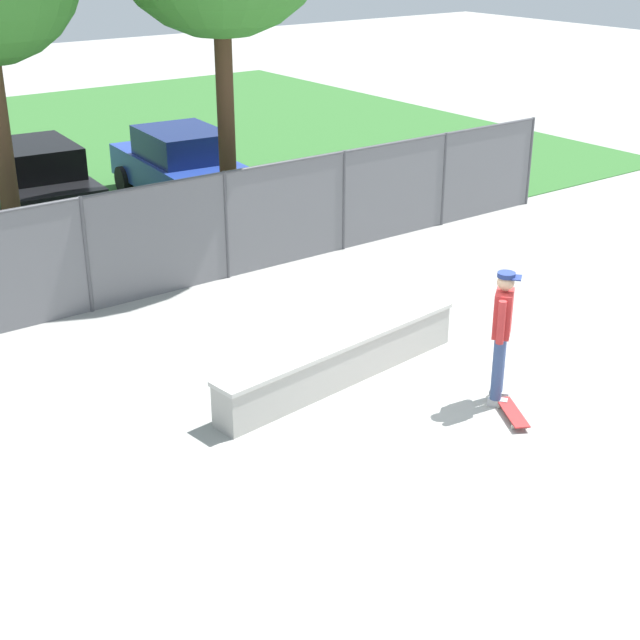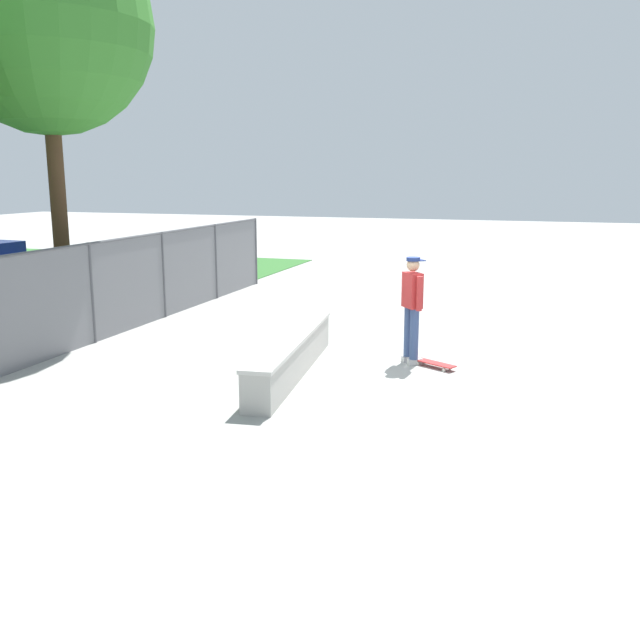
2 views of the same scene
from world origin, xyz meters
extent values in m
plane|color=#9E9E99|center=(0.00, 0.00, 0.00)|extent=(80.00, 80.00, 0.00)
cube|color=#336B2D|center=(0.00, 15.95, 0.01)|extent=(27.68, 20.00, 0.02)
cube|color=#A8A59E|center=(-0.85, 1.25, 0.29)|extent=(4.17, 0.94, 0.58)
cube|color=beige|center=(-0.85, 1.25, 0.61)|extent=(4.22, 0.98, 0.06)
cube|color=beige|center=(0.55, -0.42, 0.05)|extent=(0.25, 0.27, 0.10)
cube|color=beige|center=(0.38, -0.56, 0.05)|extent=(0.25, 0.27, 0.10)
cylinder|color=#384C7A|center=(0.53, -0.40, 0.54)|extent=(0.15, 0.15, 0.88)
cylinder|color=#384C7A|center=(0.36, -0.53, 0.54)|extent=(0.15, 0.15, 0.88)
cube|color=red|center=(0.45, -0.46, 1.28)|extent=(0.43, 0.41, 0.60)
cylinder|color=red|center=(0.64, -0.31, 1.26)|extent=(0.10, 0.10, 0.58)
cylinder|color=red|center=(0.25, -0.62, 1.26)|extent=(0.10, 0.10, 0.58)
sphere|color=tan|center=(0.45, -0.46, 1.71)|extent=(0.22, 0.22, 0.22)
cylinder|color=navy|center=(0.45, -0.46, 1.81)|extent=(0.23, 0.23, 0.06)
cube|color=navy|center=(0.53, -0.57, 1.78)|extent=(0.23, 0.22, 0.02)
cube|color=red|center=(0.30, -0.90, 0.08)|extent=(0.55, 0.80, 0.02)
cube|color=#B2B2B7|center=(0.17, -1.14, 0.06)|extent=(0.15, 0.12, 0.02)
cube|color=#B2B2B7|center=(0.43, -0.66, 0.06)|extent=(0.15, 0.12, 0.02)
cylinder|color=silver|center=(0.10, -1.10, 0.03)|extent=(0.05, 0.06, 0.05)
cylinder|color=silver|center=(0.24, -1.18, 0.03)|extent=(0.05, 0.06, 0.05)
cylinder|color=silver|center=(0.35, -0.62, 0.03)|extent=(0.05, 0.06, 0.05)
cylinder|color=silver|center=(0.50, -0.70, 0.03)|extent=(0.05, 0.06, 0.05)
cylinder|color=#4C4C51|center=(-2.61, 5.65, 0.97)|extent=(0.07, 0.07, 1.95)
cylinder|color=#4C4C51|center=(0.00, 5.65, 0.97)|extent=(0.07, 0.07, 1.95)
cylinder|color=#4C4C51|center=(2.61, 5.65, 0.97)|extent=(0.07, 0.07, 1.95)
cylinder|color=#4C4C51|center=(5.23, 5.65, 0.97)|extent=(0.07, 0.07, 1.95)
cylinder|color=#4C4C51|center=(7.84, 5.65, 0.97)|extent=(0.07, 0.07, 1.95)
cylinder|color=#4C4C51|center=(0.00, 5.65, 1.92)|extent=(15.68, 0.05, 0.05)
cube|color=slate|center=(0.00, 5.65, 0.97)|extent=(15.68, 0.01, 1.95)
cylinder|color=#513823|center=(-3.09, 7.62, 2.07)|extent=(0.32, 0.32, 4.14)
cylinder|color=#47301E|center=(0.84, 6.93, 2.23)|extent=(0.32, 0.32, 4.47)
cube|color=black|center=(-1.44, 11.09, 0.67)|extent=(2.15, 4.34, 0.70)
cube|color=black|center=(-1.46, 10.94, 1.34)|extent=(1.77, 2.23, 0.64)
cylinder|color=black|center=(-0.44, 12.32, 0.32)|extent=(0.27, 0.66, 0.64)
cylinder|color=black|center=(-2.45, 9.87, 0.32)|extent=(0.27, 0.66, 0.64)
cylinder|color=black|center=(-0.66, 9.72, 0.32)|extent=(0.27, 0.66, 0.64)
cube|color=#233D9E|center=(1.71, 10.46, 0.67)|extent=(2.15, 4.34, 0.70)
cube|color=navy|center=(1.69, 10.31, 1.34)|extent=(1.77, 2.23, 0.64)
cylinder|color=black|center=(0.92, 11.84, 0.32)|extent=(0.27, 0.66, 0.64)
cylinder|color=black|center=(2.71, 11.69, 0.32)|extent=(0.27, 0.66, 0.64)
cylinder|color=black|center=(0.70, 9.24, 0.32)|extent=(0.27, 0.66, 0.64)
cylinder|color=black|center=(2.49, 9.09, 0.32)|extent=(0.27, 0.66, 0.64)
camera|label=1|loc=(-7.90, -7.80, 5.93)|focal=51.80mm
camera|label=2|loc=(-11.11, -2.65, 3.20)|focal=39.13mm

